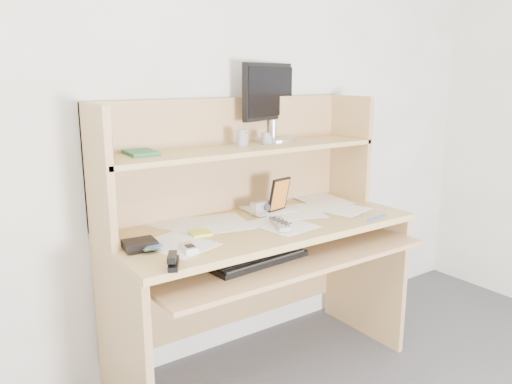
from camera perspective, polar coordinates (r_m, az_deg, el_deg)
back_wall at (r=2.45m, az=-3.63°, el=9.55°), size 3.60×0.04×2.50m
desk at (r=2.35m, az=-0.38°, el=-4.37°), size 1.40×0.70×1.30m
paper_clutter at (r=2.27m, az=0.77°, el=-3.47°), size 1.32×0.54×0.01m
keyboard at (r=2.08m, az=0.15°, el=-7.63°), size 0.45×0.19×0.03m
tv_remote at (r=2.21m, az=2.78°, el=-3.63°), size 0.12×0.19×0.02m
flip_phone at (r=1.92m, az=-7.73°, el=-6.29°), size 0.06×0.10×0.02m
stapler at (r=1.78m, az=-9.42°, el=-7.64°), size 0.09×0.13×0.04m
wallet at (r=1.97m, az=-13.15°, el=-5.85°), size 0.13×0.11×0.03m
sticky_note_pad at (r=2.12m, az=-6.39°, el=-4.68°), size 0.10×0.10×0.01m
digital_camera at (r=2.39m, az=0.47°, el=-1.78°), size 0.10×0.06×0.06m
game_case at (r=2.42m, az=2.66°, el=-0.29°), size 0.12×0.04×0.17m
blue_pen at (r=2.39m, az=13.58°, el=-2.85°), size 0.15×0.03×0.01m
card_box at (r=2.08m, az=-16.97°, el=5.00°), size 0.07×0.04×0.10m
shelf_book at (r=2.14m, az=-13.02°, el=4.39°), size 0.12×0.16×0.02m
chip_stack_a at (r=2.41m, az=1.09°, el=6.15°), size 0.05×0.05×0.06m
chip_stack_b at (r=2.33m, az=-1.36°, el=5.95°), size 0.05×0.05×0.06m
chip_stack_c at (r=2.41m, az=1.38°, el=6.02°), size 0.04×0.04×0.04m
chip_stack_d at (r=2.32m, az=-1.72°, el=6.16°), size 0.05×0.05×0.08m
monitor at (r=2.54m, az=1.75°, el=10.49°), size 0.43×0.23×0.38m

